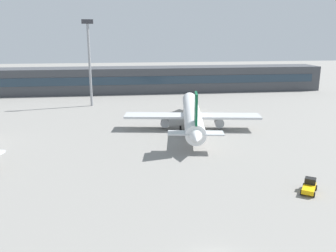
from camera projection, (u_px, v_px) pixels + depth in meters
ground_plane at (164, 141)px, 71.02m from camera, size 400.00×400.00×0.00m
terminal_building at (143, 80)px, 129.56m from camera, size 131.11×12.13×9.00m
airplane_mid at (192, 114)px, 80.16m from camera, size 30.46×43.28×10.73m
baggage_tug_yellow at (309, 186)px, 47.85m from camera, size 3.31×3.80×1.75m
floodlight_tower_west at (89, 57)px, 101.78m from camera, size 3.20×0.80×24.66m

